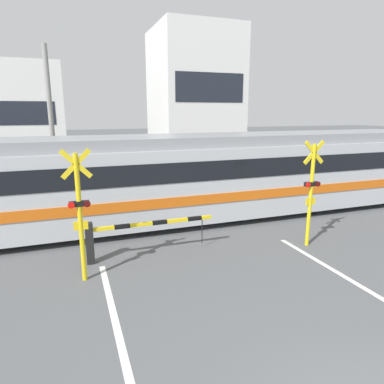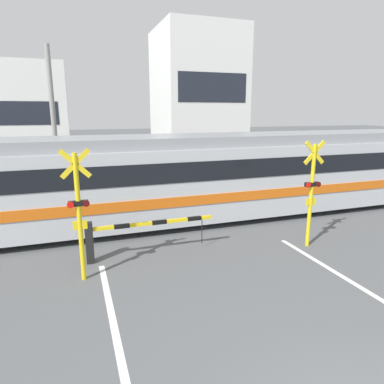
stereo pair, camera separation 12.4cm
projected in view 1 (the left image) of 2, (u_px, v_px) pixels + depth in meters
rail_track_near at (176, 226)px, 11.85m from camera, size 50.00×0.10×0.08m
rail_track_far at (165, 214)px, 13.16m from camera, size 50.00×0.10×0.08m
commuter_train at (172, 176)px, 12.17m from camera, size 21.87×3.00×3.09m
crossing_barrier_near at (123, 233)px, 9.13m from camera, size 3.52×0.20×1.11m
crossing_barrier_far at (196, 182)px, 15.76m from camera, size 3.52×0.20×1.11m
crossing_signal_left at (80, 210)px, 7.74m from camera, size 0.68×0.15×3.12m
crossing_signal_right at (311, 189)px, 9.85m from camera, size 0.68×0.15×3.12m
pedestrian at (125, 177)px, 16.16m from camera, size 0.38×0.22×1.59m
building_left_of_street at (13, 118)px, 23.08m from camera, size 6.65×6.64×6.94m
building_right_of_street at (194, 97)px, 27.06m from camera, size 6.11×6.64×10.10m
utility_pole_streetside at (51, 123)px, 15.43m from camera, size 0.22×0.22×6.76m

